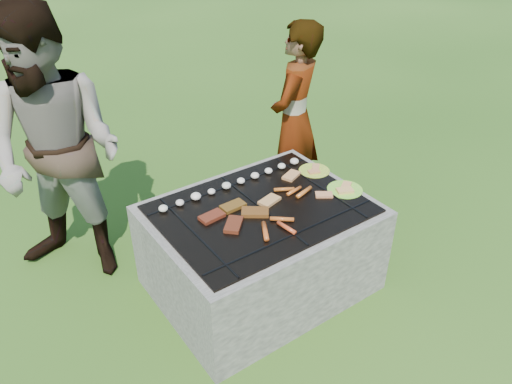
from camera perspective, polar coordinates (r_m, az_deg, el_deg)
lawn at (r=3.38m, az=0.50°, el=-10.45°), size 60.00×60.00×0.00m
fire_pit at (r=3.19m, az=0.52°, el=-6.74°), size 1.30×1.00×0.62m
mushrooms at (r=3.21m, az=-2.52°, el=1.04°), size 1.06×0.06×0.05m
pork_slabs at (r=2.92m, az=-2.41°, el=-2.61°), size 0.40×0.29×0.02m
sausages at (r=2.96m, az=3.34°, el=-2.06°), size 0.57×0.44×0.03m
bread_on_grate at (r=3.16m, az=3.78°, el=0.27°), size 0.46×0.42×0.02m
plate_far at (r=3.41m, az=6.67°, el=2.41°), size 0.26×0.26×0.03m
plate_near at (r=3.22m, az=10.12°, el=0.25°), size 0.27×0.27×0.03m
cook at (r=3.81m, az=4.44°, el=8.19°), size 0.65×0.58×1.48m
bystander at (r=3.24m, az=-21.75°, el=4.12°), size 1.07×1.09×1.77m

